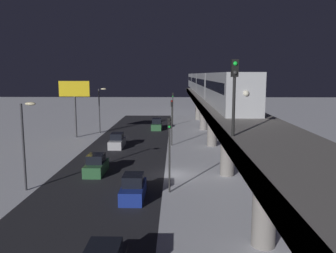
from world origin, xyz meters
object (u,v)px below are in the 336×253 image
at_px(sedan_green_2, 157,125).
at_px(traffic_light_far, 173,104).
at_px(sedan_blue, 133,189).
at_px(rail_signal, 234,84).
at_px(sedan_silver, 117,141).
at_px(traffic_light_near, 169,144).
at_px(traffic_light_mid, 172,116).
at_px(subway_train, 204,83).
at_px(sedan_green, 96,166).
at_px(commercial_billboard, 75,94).

xyz_separation_m(sedan_green_2, traffic_light_far, (-2.90, -5.12, 3.40)).
bearing_deg(sedan_green_2, sedan_blue, -90.00).
xyz_separation_m(rail_signal, sedan_silver, (11.03, -28.79, -8.62)).
bearing_deg(traffic_light_near, sedan_blue, 27.00).
bearing_deg(rail_signal, traffic_light_near, -71.13).
bearing_deg(sedan_blue, traffic_light_mid, 82.25).
xyz_separation_m(subway_train, sedan_green, (13.14, 28.46, -7.67)).
bearing_deg(rail_signal, sedan_silver, -69.04).
distance_m(rail_signal, traffic_light_far, 50.40).
bearing_deg(subway_train, sedan_silver, 49.89).
xyz_separation_m(subway_train, traffic_light_near, (5.64, 34.07, -4.27)).
height_order(rail_signal, traffic_light_far, rail_signal).
relative_size(sedan_green_2, sedan_blue, 1.07).
bearing_deg(sedan_silver, traffic_light_mid, -169.62).
xyz_separation_m(sedan_blue, traffic_light_far, (-2.90, -41.16, 3.40)).
xyz_separation_m(sedan_silver, traffic_light_mid, (-7.50, -1.37, 3.40)).
height_order(subway_train, traffic_light_near, subway_train).
relative_size(sedan_green, traffic_light_mid, 0.67).
bearing_deg(sedan_blue, sedan_green_2, 90.00).
bearing_deg(commercial_billboard, subway_train, -158.98).
height_order(sedan_green, traffic_light_near, traffic_light_near).
xyz_separation_m(sedan_silver, traffic_light_far, (-7.50, -21.22, 3.40)).
xyz_separation_m(sedan_green_2, traffic_light_near, (-2.90, 34.56, 3.40)).
relative_size(rail_signal, traffic_light_near, 0.62).
relative_size(rail_signal, sedan_green_2, 0.86).
bearing_deg(traffic_light_far, sedan_green, 77.59).
xyz_separation_m(traffic_light_mid, commercial_billboard, (15.31, -6.18, 2.63)).
bearing_deg(subway_train, sedan_blue, 76.49).
bearing_deg(sedan_silver, subway_train, -130.11).
distance_m(sedan_silver, commercial_billboard, 12.42).
height_order(sedan_green, sedan_blue, same).
relative_size(rail_signal, traffic_light_mid, 0.62).
height_order(traffic_light_near, commercial_billboard, commercial_billboard).
relative_size(sedan_green, sedan_green_2, 0.92).
height_order(traffic_light_near, traffic_light_mid, same).
height_order(rail_signal, traffic_light_near, rail_signal).
bearing_deg(sedan_silver, sedan_blue, 102.99).
relative_size(subway_train, traffic_light_near, 11.57).
relative_size(sedan_blue, traffic_light_far, 0.68).
xyz_separation_m(sedan_silver, commercial_billboard, (7.81, -7.55, 6.03)).
relative_size(sedan_silver, sedan_blue, 1.03).
height_order(sedan_green, commercial_billboard, commercial_billboard).
bearing_deg(subway_train, commercial_billboard, 21.02).
relative_size(traffic_light_near, traffic_light_far, 1.00).
bearing_deg(subway_train, traffic_light_far, -44.90).
distance_m(sedan_blue, traffic_light_far, 41.40).
distance_m(rail_signal, traffic_light_mid, 30.81).
distance_m(subway_train, sedan_green_2, 11.49).
xyz_separation_m(traffic_light_mid, traffic_light_far, (0.00, -19.84, 0.00)).
distance_m(rail_signal, sedan_green_2, 46.15).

